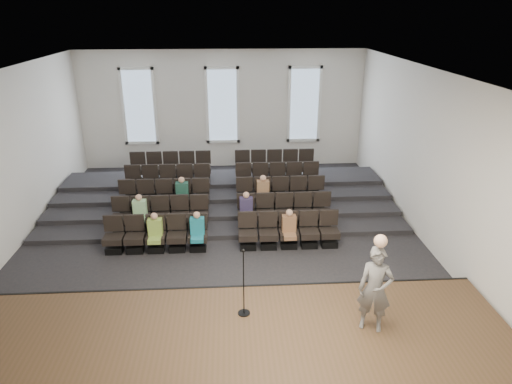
# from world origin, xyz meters

# --- Properties ---
(ground) EXTENTS (14.00, 14.00, 0.00)m
(ground) POSITION_xyz_m (0.00, 0.00, 0.00)
(ground) COLOR black
(ground) RESTS_ON ground
(ceiling) EXTENTS (12.00, 14.00, 0.02)m
(ceiling) POSITION_xyz_m (0.00, 0.00, 5.01)
(ceiling) COLOR white
(ceiling) RESTS_ON ground
(wall_back) EXTENTS (12.00, 0.04, 5.00)m
(wall_back) POSITION_xyz_m (0.00, 7.02, 2.50)
(wall_back) COLOR silver
(wall_back) RESTS_ON ground
(wall_front) EXTENTS (12.00, 0.04, 5.00)m
(wall_front) POSITION_xyz_m (0.00, -7.02, 2.50)
(wall_front) COLOR silver
(wall_front) RESTS_ON ground
(wall_left) EXTENTS (0.04, 14.00, 5.00)m
(wall_left) POSITION_xyz_m (-6.02, 0.00, 2.50)
(wall_left) COLOR silver
(wall_left) RESTS_ON ground
(wall_right) EXTENTS (0.04, 14.00, 5.00)m
(wall_right) POSITION_xyz_m (6.02, 0.00, 2.50)
(wall_right) COLOR silver
(wall_right) RESTS_ON ground
(stage) EXTENTS (11.80, 3.60, 0.50)m
(stage) POSITION_xyz_m (0.00, -5.10, 0.25)
(stage) COLOR #46301E
(stage) RESTS_ON ground
(stage_lip) EXTENTS (11.80, 0.06, 0.52)m
(stage_lip) POSITION_xyz_m (0.00, -3.33, 0.25)
(stage_lip) COLOR black
(stage_lip) RESTS_ON ground
(risers) EXTENTS (11.80, 4.80, 0.60)m
(risers) POSITION_xyz_m (0.00, 3.17, 0.20)
(risers) COLOR black
(risers) RESTS_ON ground
(seating_rows) EXTENTS (6.80, 4.70, 1.67)m
(seating_rows) POSITION_xyz_m (-0.00, 1.54, 0.68)
(seating_rows) COLOR black
(seating_rows) RESTS_ON ground
(windows) EXTENTS (8.44, 0.10, 3.24)m
(windows) POSITION_xyz_m (0.00, 6.95, 2.70)
(windows) COLOR white
(windows) RESTS_ON wall_back
(audience) EXTENTS (4.85, 2.64, 1.10)m
(audience) POSITION_xyz_m (-0.36, 0.30, 0.81)
(audience) COLOR #87A943
(audience) RESTS_ON seating_rows
(speaker) EXTENTS (0.78, 0.64, 1.83)m
(speaker) POSITION_xyz_m (3.04, -4.97, 1.41)
(speaker) COLOR #5C5957
(speaker) RESTS_ON stage
(mic_stand) EXTENTS (0.26, 0.26, 1.56)m
(mic_stand) POSITION_xyz_m (0.48, -4.35, 0.96)
(mic_stand) COLOR black
(mic_stand) RESTS_ON stage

